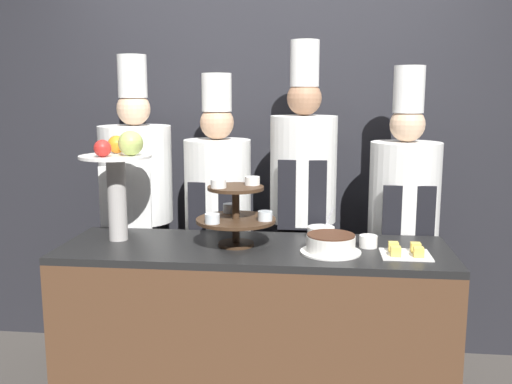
# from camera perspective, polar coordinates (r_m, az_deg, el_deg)

# --- Properties ---
(wall_back) EXTENTS (10.00, 0.06, 2.80)m
(wall_back) POSITION_cam_1_polar(r_m,az_deg,el_deg) (3.56, 1.40, 6.16)
(wall_back) COLOR #232328
(wall_back) RESTS_ON ground_plane
(buffet_counter) EXTENTS (1.88, 0.60, 0.90)m
(buffet_counter) POSITION_cam_1_polar(r_m,az_deg,el_deg) (2.92, -0.22, -14.00)
(buffet_counter) COLOR brown
(buffet_counter) RESTS_ON ground_plane
(tiered_stand) EXTENTS (0.39, 0.39, 0.33)m
(tiered_stand) POSITION_cam_1_polar(r_m,az_deg,el_deg) (2.75, -2.03, -1.98)
(tiered_stand) COLOR #3D2819
(tiered_stand) RESTS_ON buffet_counter
(fruit_pedestal) EXTENTS (0.36, 0.36, 0.55)m
(fruit_pedestal) POSITION_cam_1_polar(r_m,az_deg,el_deg) (2.90, -13.58, 2.10)
(fruit_pedestal) COLOR #B2ADA8
(fruit_pedestal) RESTS_ON buffet_counter
(cake_round) EXTENTS (0.28, 0.28, 0.09)m
(cake_round) POSITION_cam_1_polar(r_m,az_deg,el_deg) (2.68, 7.49, -5.17)
(cake_round) COLOR white
(cake_round) RESTS_ON buffet_counter
(cup_white) EXTENTS (0.09, 0.09, 0.06)m
(cup_white) POSITION_cam_1_polar(r_m,az_deg,el_deg) (2.80, 11.16, -4.86)
(cup_white) COLOR white
(cup_white) RESTS_ON buffet_counter
(cake_square_tray) EXTENTS (0.22, 0.20, 0.05)m
(cake_square_tray) POSITION_cam_1_polar(r_m,az_deg,el_deg) (2.70, 14.74, -5.79)
(cake_square_tray) COLOR white
(cake_square_tray) RESTS_ON buffet_counter
(serving_bowl_far) EXTENTS (0.14, 0.14, 0.16)m
(serving_bowl_far) POSITION_cam_1_polar(r_m,az_deg,el_deg) (2.93, 6.51, -4.04)
(serving_bowl_far) COLOR white
(serving_bowl_far) RESTS_ON buffet_counter
(chef_left) EXTENTS (0.41, 0.41, 1.84)m
(chef_left) POSITION_cam_1_polar(r_m,az_deg,el_deg) (3.39, -11.82, -1.25)
(chef_left) COLOR black
(chef_left) RESTS_ON ground_plane
(chef_center_left) EXTENTS (0.38, 0.38, 1.74)m
(chef_center_left) POSITION_cam_1_polar(r_m,az_deg,el_deg) (3.28, -3.82, -2.23)
(chef_center_left) COLOR #28282D
(chef_center_left) RESTS_ON ground_plane
(chef_center_right) EXTENTS (0.37, 0.37, 1.91)m
(chef_center_right) POSITION_cam_1_polar(r_m,az_deg,el_deg) (3.21, 4.70, -0.78)
(chef_center_right) COLOR black
(chef_center_right) RESTS_ON ground_plane
(chef_right) EXTENTS (0.39, 0.39, 1.77)m
(chef_right) POSITION_cam_1_polar(r_m,az_deg,el_deg) (3.26, 14.51, -2.54)
(chef_right) COLOR #28282D
(chef_right) RESTS_ON ground_plane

